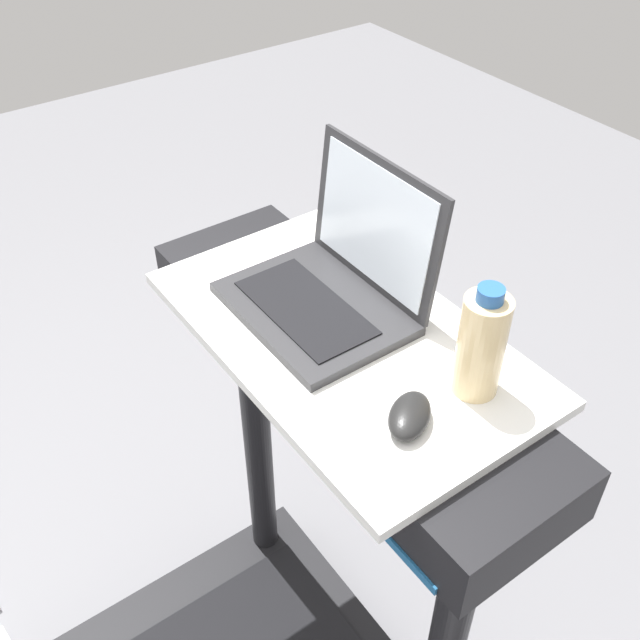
# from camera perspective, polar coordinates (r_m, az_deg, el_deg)

# --- Properties ---
(desk_board) EXTENTS (0.70, 0.41, 0.02)m
(desk_board) POSITION_cam_1_polar(r_m,az_deg,el_deg) (1.27, 1.84, -1.23)
(desk_board) COLOR white
(desk_board) RESTS_ON treadmill_base
(laptop) EXTENTS (0.32, 0.27, 0.25)m
(laptop) POSITION_cam_1_polar(r_m,az_deg,el_deg) (1.29, 1.04, 3.05)
(laptop) COLOR #2D2D30
(laptop) RESTS_ON desk_board
(computer_mouse) EXTENTS (0.11, 0.12, 0.03)m
(computer_mouse) POSITION_cam_1_polar(r_m,az_deg,el_deg) (1.11, 6.89, -7.29)
(computer_mouse) COLOR black
(computer_mouse) RESTS_ON desk_board
(water_bottle) EXTENTS (0.07, 0.07, 0.20)m
(water_bottle) POSITION_cam_1_polar(r_m,az_deg,el_deg) (1.13, 12.28, -1.84)
(water_bottle) COLOR beige
(water_bottle) RESTS_ON desk_board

